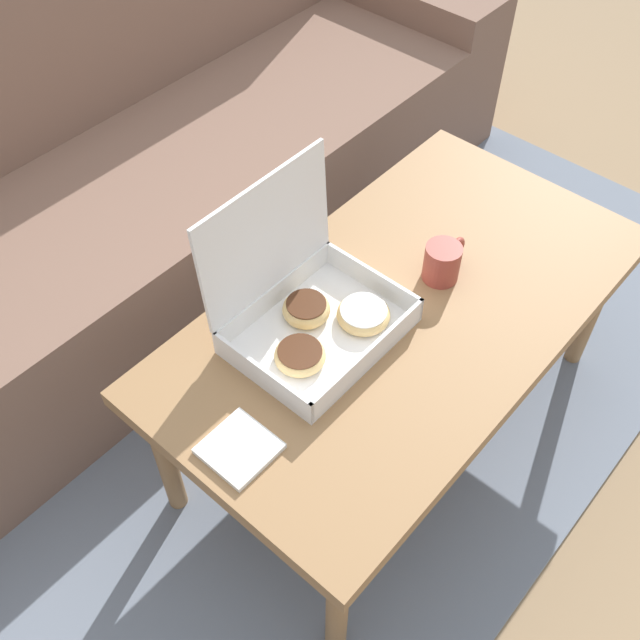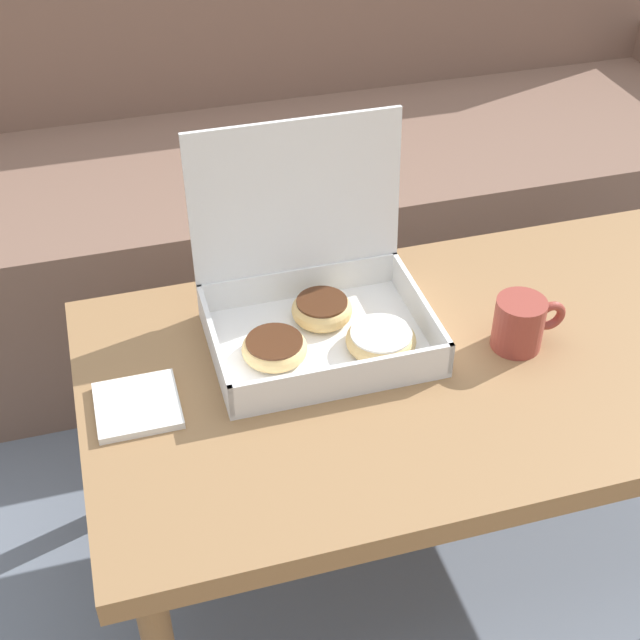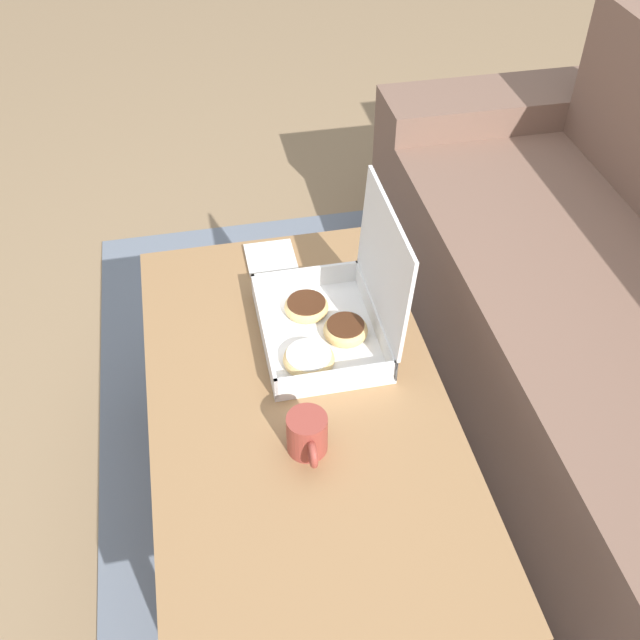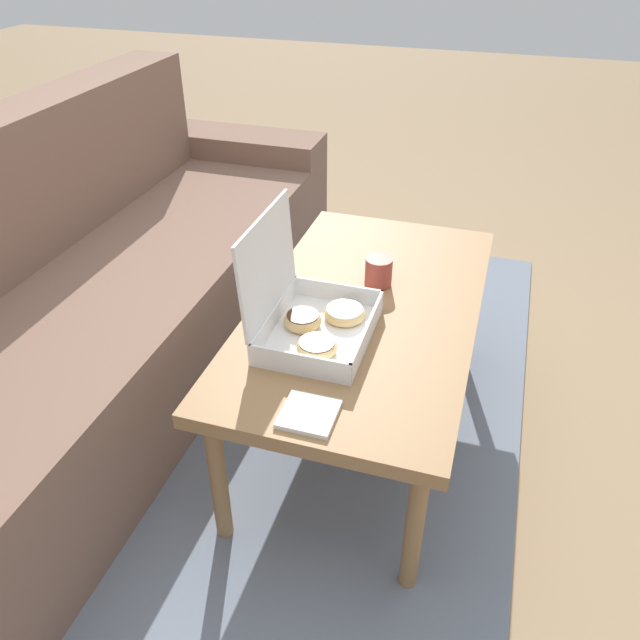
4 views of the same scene
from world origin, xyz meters
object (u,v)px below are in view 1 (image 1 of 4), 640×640
Objects in this scene: pastry_box at (311,309)px; coffee_mug at (443,262)px; couch at (140,183)px; coffee_table at (403,320)px.

pastry_box is 0.32m from coffee_mug.
couch is 0.85m from pastry_box.
pastry_box is 2.88× the size of coffee_mug.
coffee_table is at bearing -32.33° from pastry_box.
couch is 0.94m from coffee_mug.
coffee_mug is (0.29, -0.11, -0.01)m from pastry_box.
coffee_table is 0.15m from coffee_mug.
coffee_mug is at bearing -2.14° from coffee_table.
pastry_box is (-0.17, 0.11, 0.10)m from coffee_table.
couch is 20.37× the size of coffee_mug.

